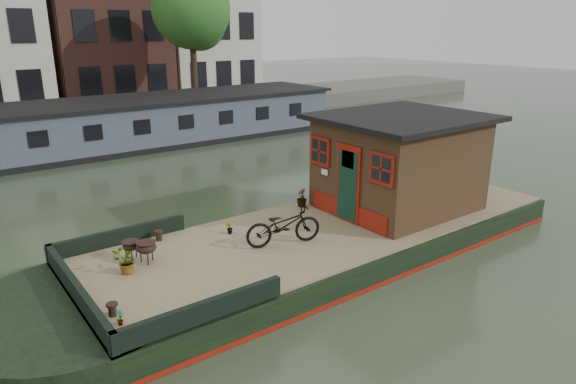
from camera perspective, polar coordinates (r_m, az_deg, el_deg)
ground at (r=12.59m, az=5.02°, el=-6.39°), size 120.00×120.00×0.00m
houseboat_hull at (r=11.71m, az=0.12°, el=-6.80°), size 14.01×4.02×0.60m
houseboat_deck at (r=12.35m, az=5.10°, el=-3.75°), size 11.80×3.80×0.05m
bow_bulwark at (r=9.92m, az=-17.67°, el=-8.97°), size 3.00×4.00×0.35m
cabin at (r=13.46m, az=12.25°, el=3.35°), size 4.00×3.50×2.42m
bicycle at (r=11.06m, az=-0.52°, el=-3.72°), size 1.78×1.02×0.88m
potted_plant_b at (r=11.80m, az=-6.56°, el=-3.96°), size 0.20×0.20×0.29m
potted_plant_c at (r=10.34m, az=-17.59°, el=-7.44°), size 0.51×0.46×0.48m
potted_plant_d at (r=13.46m, az=1.54°, el=-0.62°), size 0.33×0.33×0.49m
potted_plant_e at (r=8.75m, az=-18.19°, el=-13.09°), size 0.18×0.19×0.29m
brazier_front at (r=10.69m, az=-15.43°, el=-6.47°), size 0.51×0.51×0.44m
brazier_rear at (r=10.94m, az=-17.05°, el=-6.19°), size 0.43×0.43×0.40m
bollard_port at (r=11.73m, az=-14.16°, el=-4.71°), size 0.20×0.20×0.23m
bollard_stbd at (r=9.07m, az=-18.93°, el=-12.25°), size 0.20×0.20×0.22m
far_houseboat at (r=24.17m, az=-17.59°, el=7.09°), size 20.40×4.40×2.11m
quay at (r=30.40m, az=-21.67°, el=7.74°), size 60.00×6.00×0.90m
tree_right at (r=30.88m, az=-10.53°, el=18.99°), size 4.40×4.40×7.40m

